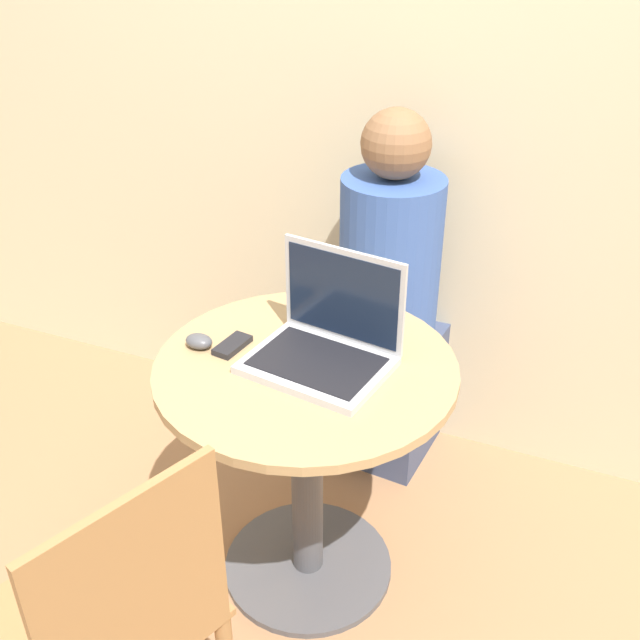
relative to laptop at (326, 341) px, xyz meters
name	(u,v)px	position (x,y,z in m)	size (l,w,h in m)	color
ground_plane	(308,567)	(-0.04, -0.03, -0.77)	(12.00, 12.00, 0.00)	#9E704C
back_wall	(413,51)	(-0.04, 0.74, 0.53)	(7.00, 0.05, 2.60)	beige
round_table	(307,435)	(-0.04, -0.03, -0.28)	(0.74, 0.74, 0.71)	#4C4C51
laptop	(326,341)	(0.00, 0.00, 0.00)	(0.36, 0.30, 0.27)	#B7B7BC
cell_phone	(232,345)	(-0.24, -0.04, -0.05)	(0.07, 0.11, 0.02)	black
computer_mouse	(199,341)	(-0.31, -0.07, -0.04)	(0.07, 0.05, 0.04)	#4C4C51
chair_empty	(114,629)	(-0.17, -0.69, -0.31)	(0.52, 0.52, 0.88)	#9E7042
person_seated	(393,322)	(0.00, 0.57, -0.26)	(0.32, 0.48, 1.20)	#3D4766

